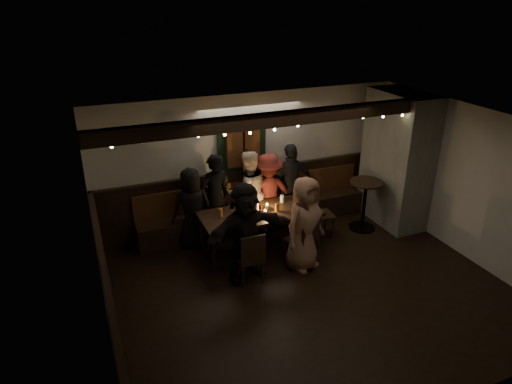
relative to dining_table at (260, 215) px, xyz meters
name	(u,v)px	position (x,y,z in m)	size (l,w,h in m)	color
room	(327,183)	(1.32, 0.02, 0.39)	(6.02, 5.01, 2.62)	black
dining_table	(260,215)	(0.00, 0.00, 0.00)	(2.10, 0.90, 0.91)	black
chair_near_left	(251,256)	(-0.53, -0.90, -0.18)	(0.41, 0.41, 0.89)	black
chair_near_right	(305,236)	(0.51, -0.73, -0.14)	(0.58, 0.58, 0.96)	black
chair_end	(318,211)	(1.19, 0.07, -0.17)	(0.45, 0.45, 0.92)	black
high_top	(365,199)	(2.17, 0.00, -0.06)	(0.62, 0.62, 0.99)	black
person_a	(192,208)	(-1.05, 0.63, 0.06)	(0.73, 0.47, 1.48)	black
person_b	(215,197)	(-0.60, 0.72, 0.14)	(0.61, 0.40, 1.66)	black
person_c	(248,193)	(0.04, 0.69, 0.13)	(0.80, 0.62, 1.64)	beige
person_d	(268,192)	(0.46, 0.71, 0.08)	(0.99, 0.57, 1.53)	maroon
person_e	(291,185)	(0.96, 0.76, 0.14)	(0.97, 0.40, 1.65)	black
person_f	(245,232)	(-0.55, -0.71, 0.14)	(1.53, 0.49, 1.65)	black
person_g	(304,224)	(0.45, -0.78, 0.12)	(0.79, 0.52, 1.62)	#A27258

